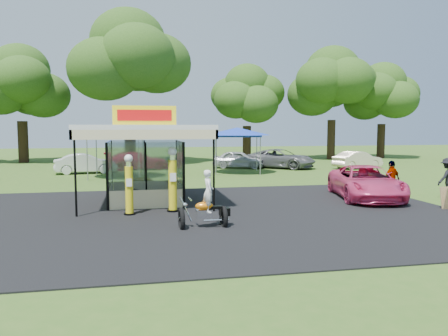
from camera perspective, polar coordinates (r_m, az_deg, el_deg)
The scene contains 24 objects.
ground at distance 14.58m, azimuth -1.79°, elevation -7.69°, with size 120.00×120.00×0.00m, color #345A1C.
asphalt_apron at distance 16.50m, azimuth -2.95°, elevation -6.09°, with size 20.00×14.00×0.04m, color black.
gas_station_kiosk at distance 19.06m, azimuth -10.25°, elevation 0.72°, with size 5.40×5.40×4.18m.
gas_pump_left at distance 16.59m, azimuth -12.29°, elevation -2.36°, with size 0.43×0.43×2.29m.
gas_pump_right at distance 16.94m, azimuth -6.73°, elevation -1.74°, with size 0.47×0.47×2.53m.
motorcycle at distance 14.28m, azimuth -2.30°, elevation -4.80°, with size 1.69×0.84×1.99m.
spare_tires at distance 18.13m, azimuth -11.84°, elevation -3.91°, with size 1.05×0.83×0.84m.
a_frame_sign at distance 19.61m, azimuth 27.26°, elevation -3.55°, with size 0.51×0.46×0.91m.
kiosk_car at distance 21.39m, azimuth -10.31°, elevation -2.30°, with size 1.13×2.82×0.96m, color yellow.
pink_sedan at distance 21.06m, azimuth 18.02°, elevation -1.81°, with size 2.54×5.51×1.53m, color #DE3C74.
spectator_east_a at distance 23.05m, azimuth 27.21°, elevation -1.12°, with size 1.21×0.70×1.87m, color black.
spectator_east_b at distance 21.35m, azimuth 21.06°, elevation -1.47°, with size 1.05×0.44×1.78m, color gray.
bg_car_a at distance 32.81m, azimuth -17.64°, elevation 0.55°, with size 1.50×4.29×1.41m, color silver.
bg_car_b at distance 34.67m, azimuth -11.29°, elevation 0.94°, with size 1.99×4.90×1.42m, color #AF0D35.
bg_car_c at distance 35.36m, azimuth 1.91°, elevation 1.13°, with size 1.68×4.18×1.42m, color #B9B9BE.
bg_car_d at distance 35.62m, azimuth 7.41°, elevation 1.22°, with size 2.57×5.56×1.55m, color slate.
bg_car_e at distance 36.60m, azimuth 17.06°, elevation 1.01°, with size 1.47×4.21×1.39m, color #F7DCBD.
tent_west at distance 29.57m, azimuth -13.92°, elevation 4.71°, with size 4.83×4.83×3.38m.
tent_east at distance 31.50m, azimuth 1.75°, elevation 4.75°, with size 4.71×4.71×3.29m.
oak_far_b at distance 45.40m, azimuth -25.00°, elevation 9.35°, with size 9.03×9.03×10.77m.
oak_far_c at distance 41.09m, azimuth -12.34°, elevation 12.62°, with size 11.51×11.51×13.56m.
oak_far_d at distance 45.85m, azimuth 3.03°, elevation 8.86°, with size 8.09×8.09×9.64m.
oak_far_e at distance 46.77m, azimuth 13.96°, elevation 9.98°, with size 9.51×9.51×11.33m.
oak_far_f at distance 50.27m, azimuth 19.97°, elevation 8.56°, with size 8.30×8.30×10.00m.
Camera 1 is at (-2.35, -14.01, 3.27)m, focal length 35.00 mm.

